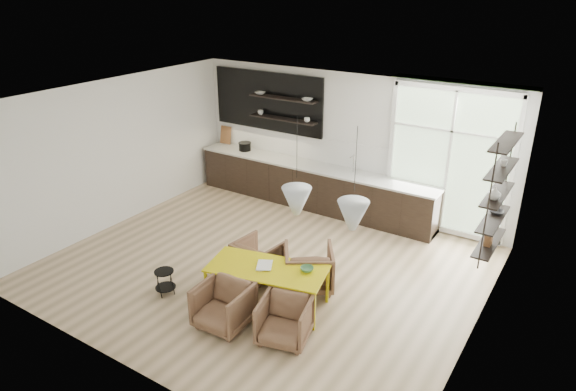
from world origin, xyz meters
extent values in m
cube|color=#CEAF8B|center=(0.00, 0.00, -0.01)|extent=(7.00, 6.00, 0.01)
cube|color=white|center=(0.00, 3.00, 1.45)|extent=(7.00, 0.02, 2.90)
cube|color=white|center=(-3.50, 0.00, 1.45)|extent=(0.02, 6.00, 2.90)
cube|color=white|center=(3.50, 0.00, 1.45)|extent=(0.02, 6.00, 2.90)
cube|color=white|center=(0.00, 0.00, 2.90)|extent=(7.00, 6.00, 0.01)
cube|color=#B2D1A5|center=(2.15, 2.97, 1.45)|extent=(2.20, 0.02, 2.70)
cube|color=silver|center=(2.15, 2.94, 1.45)|extent=(2.30, 0.08, 2.80)
cone|color=silver|center=(0.95, -0.50, 1.65)|extent=(0.44, 0.44, 0.42)
cone|color=silver|center=(1.85, -0.50, 1.65)|extent=(0.44, 0.44, 0.42)
cylinder|color=black|center=(0.95, -0.50, 2.46)|extent=(0.01, 0.01, 0.89)
cylinder|color=black|center=(1.85, -0.50, 2.46)|extent=(0.01, 0.01, 0.89)
cube|color=black|center=(-0.60, 2.67, 0.45)|extent=(5.50, 0.65, 0.90)
cube|color=beige|center=(-0.60, 2.67, 0.92)|extent=(5.54, 0.69, 0.04)
cube|color=white|center=(-0.60, 2.98, 1.20)|extent=(5.50, 0.02, 0.55)
cube|color=black|center=(-1.95, 2.96, 2.10)|extent=(2.80, 0.06, 1.30)
cube|color=black|center=(-1.45, 2.82, 2.25)|extent=(1.60, 0.28, 0.03)
cube|color=black|center=(-1.45, 2.82, 1.80)|extent=(1.60, 0.28, 0.03)
cube|color=#926037|center=(-3.15, 2.90, 1.15)|extent=(0.30, 0.10, 0.42)
cylinder|color=silver|center=(0.30, 2.77, 1.12)|extent=(0.02, 0.02, 0.40)
imported|color=white|center=(-2.05, 2.82, 2.29)|extent=(0.22, 0.22, 0.05)
imported|color=white|center=(-0.85, 2.82, 2.29)|extent=(0.22, 0.22, 0.05)
imported|color=white|center=(-2.05, 2.82, 1.86)|extent=(0.12, 0.12, 0.10)
imported|color=white|center=(-0.85, 2.82, 1.86)|extent=(0.12, 0.12, 0.10)
cylinder|color=black|center=(-2.44, 2.71, 1.02)|extent=(0.27, 0.27, 0.17)
cube|color=black|center=(3.36, 0.60, 1.70)|extent=(0.02, 0.02, 1.90)
cube|color=black|center=(3.36, 1.80, 1.70)|extent=(0.02, 0.02, 1.90)
cube|color=black|center=(3.36, 1.20, 0.90)|extent=(0.26, 1.20, 0.02)
cube|color=black|center=(3.36, 1.20, 1.30)|extent=(0.26, 1.20, 0.02)
cube|color=black|center=(3.36, 1.20, 1.70)|extent=(0.26, 1.20, 0.02)
cube|color=black|center=(3.36, 1.20, 2.10)|extent=(0.26, 1.20, 0.03)
cube|color=black|center=(3.36, 1.20, 2.50)|extent=(0.26, 1.20, 0.03)
imported|color=white|center=(3.36, 0.95, 1.81)|extent=(0.18, 0.18, 0.19)
imported|color=#333338|center=(3.36, 1.40, 1.34)|extent=(0.22, 0.22, 0.05)
imported|color=white|center=(3.36, 1.30, 2.16)|extent=(0.10, 0.10, 0.09)
cube|color=#926037|center=(3.36, 1.10, 1.03)|extent=(0.10, 0.18, 0.24)
cube|color=#CDBC07|center=(0.68, -0.89, 0.63)|extent=(1.91, 1.18, 0.03)
cube|color=#CDBC07|center=(-0.06, -1.43, 0.31)|extent=(0.05, 0.05, 0.62)
cube|color=#CDBC07|center=(-0.22, -0.74, 0.31)|extent=(0.05, 0.05, 0.62)
cube|color=#CDBC07|center=(1.59, -1.05, 0.31)|extent=(0.05, 0.05, 0.62)
cube|color=#CDBC07|center=(1.43, -0.35, 0.31)|extent=(0.05, 0.05, 0.62)
imported|color=brown|center=(0.07, -0.28, 0.32)|extent=(0.75, 0.77, 0.64)
imported|color=brown|center=(0.97, -0.14, 0.35)|extent=(1.06, 1.07, 0.71)
imported|color=brown|center=(0.45, -1.65, 0.33)|extent=(0.74, 0.76, 0.67)
imported|color=brown|center=(1.35, -1.45, 0.32)|extent=(0.83, 0.84, 0.63)
cylinder|color=black|center=(-0.84, -1.52, 0.40)|extent=(0.31, 0.31, 0.02)
cylinder|color=black|center=(-0.84, -1.52, 0.11)|extent=(0.32, 0.32, 0.01)
cylinder|color=black|center=(-0.70, -1.50, 0.20)|extent=(0.01, 0.01, 0.40)
cylinder|color=black|center=(-0.87, -1.38, 0.20)|extent=(0.01, 0.01, 0.40)
cylinder|color=black|center=(-0.99, -1.54, 0.20)|extent=(0.01, 0.01, 0.40)
cylinder|color=black|center=(-0.82, -1.66, 0.20)|extent=(0.01, 0.01, 0.40)
imported|color=white|center=(0.53, -0.93, 0.66)|extent=(0.34, 0.37, 0.03)
imported|color=#4E8857|center=(1.23, -0.65, 0.68)|extent=(0.26, 0.26, 0.06)
camera|label=1|loc=(4.51, -6.28, 4.63)|focal=32.00mm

